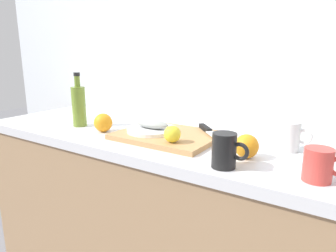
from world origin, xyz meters
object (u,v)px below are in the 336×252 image
cutting_board (168,135)px  fish_fillet (152,124)px  white_plate (152,130)px  chef_knife (209,131)px  olive_oil_bottle (79,105)px  coffee_mug_2 (319,165)px  lemon_0 (172,134)px  orange_0 (246,146)px  coffee_mug_0 (289,136)px  coffee_mug_1 (225,150)px

cutting_board → fish_fillet: size_ratio=2.55×
white_plate → chef_knife: chef_knife is taller
fish_fillet → olive_oil_bottle: size_ratio=0.62×
white_plate → olive_oil_bottle: size_ratio=0.83×
cutting_board → coffee_mug_2: coffee_mug_2 is taller
cutting_board → olive_oil_bottle: olive_oil_bottle is taller
lemon_0 → coffee_mug_2: 0.49m
fish_fillet → chef_knife: size_ratio=0.69×
coffee_mug_2 → orange_0: size_ratio=1.45×
coffee_mug_0 → orange_0: coffee_mug_0 is taller
cutting_board → white_plate: size_ratio=1.91×
olive_oil_bottle → chef_knife: bearing=13.2°
lemon_0 → coffee_mug_0: 0.41m
coffee_mug_0 → coffee_mug_1: 0.31m
coffee_mug_1 → coffee_mug_2: (0.25, 0.05, -0.01)m
fish_fillet → cutting_board: bearing=12.3°
white_plate → coffee_mug_2: bearing=-10.6°
coffee_mug_2 → fish_fillet: bearing=169.4°
fish_fillet → orange_0: bearing=-6.2°
white_plate → coffee_mug_1: (0.39, -0.17, 0.03)m
fish_fillet → lemon_0: lemon_0 is taller
olive_oil_bottle → lemon_0: bearing=-4.7°
orange_0 → fish_fillet: bearing=173.8°
cutting_board → white_plate: bearing=-167.7°
white_plate → coffee_mug_0: coffee_mug_0 is taller
coffee_mug_1 → coffee_mug_2: bearing=10.1°
white_plate → chef_knife: bearing=25.8°
white_plate → fish_fillet: size_ratio=1.33×
lemon_0 → coffee_mug_0: coffee_mug_0 is taller
orange_0 → lemon_0: bearing=-171.6°
lemon_0 → coffee_mug_2: size_ratio=0.54×
fish_fillet → coffee_mug_0: bearing=12.3°
coffee_mug_1 → chef_knife: bearing=123.7°
white_plate → cutting_board: bearing=12.3°
olive_oil_bottle → coffee_mug_1: (0.79, -0.13, -0.05)m
lemon_0 → cutting_board: bearing=130.0°
cutting_board → olive_oil_bottle: 0.48m
cutting_board → coffee_mug_1: size_ratio=3.50×
coffee_mug_1 → white_plate: bearing=157.1°
cutting_board → coffee_mug_0: (0.45, 0.10, 0.04)m
fish_fillet → coffee_mug_1: size_ratio=1.37×
lemon_0 → olive_oil_bottle: 0.55m
white_plate → olive_oil_bottle: 0.40m
coffee_mug_1 → orange_0: coffee_mug_1 is taller
cutting_board → coffee_mug_0: 0.46m
fish_fillet → coffee_mug_0: (0.52, 0.11, -0.00)m
cutting_board → chef_knife: 0.17m
coffee_mug_1 → coffee_mug_2: 0.26m
coffee_mug_2 → chef_knife: bearing=152.6°
coffee_mug_0 → coffee_mug_2: 0.27m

